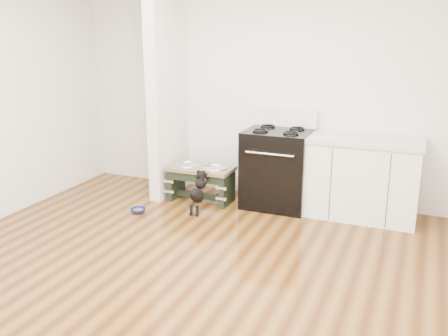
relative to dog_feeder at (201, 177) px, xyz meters
The scene contains 8 objects.
ground 2.08m from the dog_feeder, 71.19° to the right, with size 5.00×5.00×0.00m, color #43240C.
room_shell 2.44m from the dog_feeder, 71.19° to the right, with size 5.00×5.00×5.00m.
partition_wall 1.17m from the dog_feeder, 163.31° to the left, with size 0.15×0.80×2.70m, color silver.
oven_range 0.95m from the dog_feeder, 13.09° to the left, with size 0.76×0.69×1.14m.
cabinet_run 1.91m from the dog_feeder, ahead, with size 1.24×0.64×0.91m.
dog_feeder is the anchor object (origin of this frame).
puppy 0.39m from the dog_feeder, 68.85° to the right, with size 0.14×0.41×0.48m.
floor_bowl 0.87m from the dog_feeder, 126.93° to the right, with size 0.21×0.21×0.05m.
Camera 1 is at (1.84, -3.33, 2.09)m, focal length 40.00 mm.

